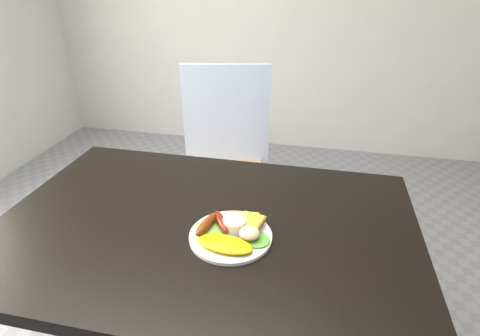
{
  "coord_description": "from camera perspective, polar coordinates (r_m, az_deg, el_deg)",
  "views": [
    {
      "loc": [
        0.28,
        -0.83,
        1.39
      ],
      "look_at": [
        0.09,
        0.07,
        0.9
      ],
      "focal_mm": 28.0,
      "sensor_mm": 36.0,
      "label": 1
    }
  ],
  "objects": [
    {
      "name": "toast_a",
      "position": [
        1.06,
        0.62,
        -8.18
      ],
      "size": [
        0.09,
        0.09,
        0.01
      ],
      "primitive_type": "cube",
      "rotation": [
        0.0,
        0.0,
        0.09
      ],
      "color": "olive",
      "rests_on": "plate"
    },
    {
      "name": "potato_salad",
      "position": [
        0.99,
        1.48,
        -9.89
      ],
      "size": [
        0.07,
        0.07,
        0.03
      ],
      "primitive_type": "ellipsoid",
      "rotation": [
        0.0,
        0.0,
        -0.36
      ],
      "color": "beige",
      "rests_on": "lettuce_right"
    },
    {
      "name": "person",
      "position": [
        1.57,
        -10.92,
        1.4
      ],
      "size": [
        0.53,
        0.37,
        1.4
      ],
      "primitive_type": "imported",
      "rotation": [
        0.0,
        0.0,
        3.21
      ],
      "color": "navy",
      "rests_on": "ground"
    },
    {
      "name": "sausage_b",
      "position": [
        1.04,
        -2.89,
        -8.14
      ],
      "size": [
        0.07,
        0.1,
        0.02
      ],
      "primitive_type": "ellipsoid",
      "rotation": [
        0.0,
        0.0,
        0.53
      ],
      "color": "#6E0909",
      "rests_on": "lettuce_left"
    },
    {
      "name": "plate",
      "position": [
        1.03,
        -1.43,
        -10.33
      ],
      "size": [
        0.22,
        0.22,
        0.01
      ],
      "primitive_type": "cylinder",
      "color": "white",
      "rests_on": "dining_table"
    },
    {
      "name": "fork",
      "position": [
        1.03,
        -3.2,
        -9.6
      ],
      "size": [
        0.13,
        0.06,
        0.0
      ],
      "primitive_type": "cube",
      "rotation": [
        0.0,
        0.0,
        -0.37
      ],
      "color": "#ADAFB7",
      "rests_on": "plate"
    },
    {
      "name": "dining_chair",
      "position": [
        1.9,
        -3.41,
        -1.67
      ],
      "size": [
        0.53,
        0.53,
        0.05
      ],
      "primitive_type": "cube",
      "rotation": [
        0.0,
        0.0,
        0.2
      ],
      "color": "#A07F5A",
      "rests_on": "ground"
    },
    {
      "name": "lettuce_left",
      "position": [
        1.04,
        -4.32,
        -9.16
      ],
      "size": [
        0.09,
        0.09,
        0.01
      ],
      "primitive_type": "ellipsoid",
      "rotation": [
        0.0,
        0.0,
        0.02
      ],
      "color": "#5E9637",
      "rests_on": "plate"
    },
    {
      "name": "dining_table",
      "position": [
        1.1,
        -5.26,
        -9.03
      ],
      "size": [
        1.2,
        0.8,
        0.04
      ],
      "primitive_type": "cube",
      "color": "black",
      "rests_on": "ground"
    },
    {
      "name": "omelette",
      "position": [
        0.98,
        -2.33,
        -11.49
      ],
      "size": [
        0.16,
        0.09,
        0.02
      ],
      "primitive_type": "ellipsoid",
      "rotation": [
        0.0,
        0.0,
        -0.12
      ],
      "color": "orange",
      "rests_on": "plate"
    },
    {
      "name": "ramekin",
      "position": [
        1.03,
        -0.84,
        -8.64
      ],
      "size": [
        0.08,
        0.08,
        0.04
      ],
      "primitive_type": "cylinder",
      "rotation": [
        0.0,
        0.0,
        0.3
      ],
      "color": "white",
      "rests_on": "plate"
    },
    {
      "name": "lettuce_right",
      "position": [
        1.0,
        2.4,
        -10.74
      ],
      "size": [
        0.1,
        0.09,
        0.01
      ],
      "primitive_type": "ellipsoid",
      "rotation": [
        0.0,
        0.0,
        -0.36
      ],
      "color": "#40922D",
      "rests_on": "plate"
    },
    {
      "name": "sausage_a",
      "position": [
        1.03,
        -5.12,
        -8.51
      ],
      "size": [
        0.05,
        0.11,
        0.03
      ],
      "primitive_type": "ellipsoid",
      "rotation": [
        0.0,
        0.0,
        -0.22
      ],
      "color": "#6C2D09",
      "rests_on": "lettuce_left"
    },
    {
      "name": "toast_b",
      "position": [
        1.04,
        1.65,
        -8.17
      ],
      "size": [
        0.08,
        0.08,
        0.01
      ],
      "primitive_type": "cube",
      "rotation": [
        0.0,
        0.0,
        -0.22
      ],
      "color": "olive",
      "rests_on": "toast_a"
    }
  ]
}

